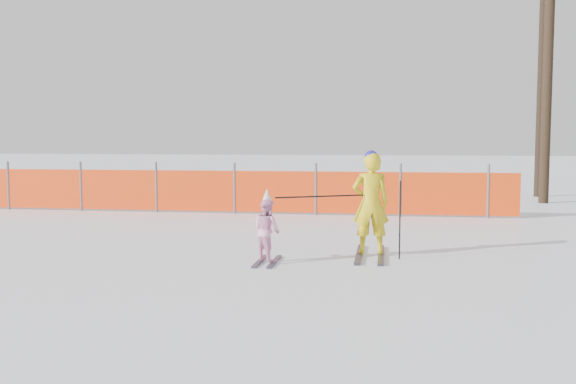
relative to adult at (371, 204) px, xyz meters
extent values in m
plane|color=white|center=(-1.29, -0.61, -0.82)|extent=(120.00, 120.00, 0.00)
cube|color=black|center=(-0.17, 0.00, -0.80)|extent=(0.09, 1.65, 0.04)
cube|color=black|center=(0.17, 0.00, -0.80)|extent=(0.09, 1.65, 0.04)
imported|color=yellow|center=(0.00, 0.00, 0.01)|extent=(0.63, 0.46, 1.58)
sphere|color=#261C9B|center=(0.00, 0.00, 0.73)|extent=(0.21, 0.21, 0.21)
cube|color=black|center=(-1.61, -0.78, -0.81)|extent=(0.09, 0.95, 0.03)
cube|color=black|center=(-1.39, -0.78, -0.81)|extent=(0.09, 0.95, 0.03)
imported|color=#FFA6CF|center=(-1.50, -0.78, -0.33)|extent=(0.57, 0.56, 0.92)
cone|color=silver|center=(-1.50, -0.78, 0.16)|extent=(0.19, 0.19, 0.24)
cylinder|color=black|center=(0.45, -0.20, -0.22)|extent=(0.02, 0.02, 1.20)
cylinder|color=black|center=(-0.75, -0.39, 0.14)|extent=(1.29, 0.68, 0.02)
cylinder|color=#595960|center=(-9.42, 5.21, -0.20)|extent=(0.06, 0.06, 1.25)
cylinder|color=#595960|center=(-7.42, 5.21, -0.20)|extent=(0.06, 0.06, 1.25)
cylinder|color=#595960|center=(-5.42, 5.21, -0.20)|extent=(0.06, 0.06, 1.25)
cylinder|color=#595960|center=(-3.42, 5.21, -0.20)|extent=(0.06, 0.06, 1.25)
cylinder|color=#595960|center=(-1.42, 5.21, -0.20)|extent=(0.06, 0.06, 1.25)
cylinder|color=#595960|center=(0.58, 5.21, -0.20)|extent=(0.06, 0.06, 1.25)
cylinder|color=#595960|center=(2.58, 5.21, -0.20)|extent=(0.06, 0.06, 1.25)
cube|color=#FB410D|center=(-5.07, 5.21, -0.27)|extent=(16.72, 0.03, 1.00)
cylinder|color=black|center=(4.69, 9.03, 2.24)|extent=(0.27, 0.27, 6.12)
cylinder|color=black|center=(5.01, 11.12, 2.30)|extent=(0.26, 0.26, 6.23)
camera|label=1|loc=(0.22, -10.05, 1.03)|focal=40.00mm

